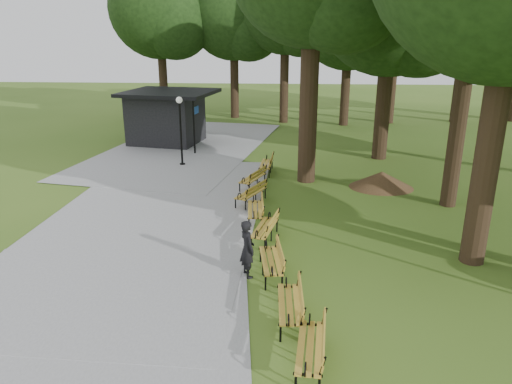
# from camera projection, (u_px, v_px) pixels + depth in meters

# --- Properties ---
(ground) EXTENTS (100.00, 100.00, 0.00)m
(ground) POSITION_uv_depth(u_px,v_px,m) (251.00, 257.00, 14.49)
(ground) COLOR #3C5E1B
(ground) RESTS_ON ground
(path) EXTENTS (12.00, 38.00, 0.06)m
(path) POSITION_uv_depth(u_px,v_px,m) (148.00, 217.00, 17.55)
(path) COLOR gray
(path) RESTS_ON ground
(person) EXTENTS (0.63, 0.72, 1.66)m
(person) POSITION_uv_depth(u_px,v_px,m) (247.00, 249.00, 13.15)
(person) COLOR black
(person) RESTS_ON ground
(kiosk) EXTENTS (5.73, 5.21, 3.14)m
(kiosk) POSITION_uv_depth(u_px,v_px,m) (166.00, 117.00, 28.75)
(kiosk) COLOR black
(kiosk) RESTS_ON ground
(lamp_post) EXTENTS (0.32, 0.32, 3.45)m
(lamp_post) POSITION_uv_depth(u_px,v_px,m) (180.00, 117.00, 23.63)
(lamp_post) COLOR black
(lamp_post) RESTS_ON ground
(dirt_mound) EXTENTS (2.32, 2.32, 0.72)m
(dirt_mound) POSITION_uv_depth(u_px,v_px,m) (382.00, 180.00, 20.84)
(dirt_mound) COLOR #47301C
(dirt_mound) RESTS_ON ground
(bench_0) EXTENTS (0.81, 1.95, 0.88)m
(bench_0) POSITION_uv_depth(u_px,v_px,m) (310.00, 347.00, 9.68)
(bench_0) COLOR #BA902B
(bench_0) RESTS_ON ground
(bench_1) EXTENTS (0.71, 1.92, 0.88)m
(bench_1) POSITION_uv_depth(u_px,v_px,m) (289.00, 304.00, 11.21)
(bench_1) COLOR #BA902B
(bench_1) RESTS_ON ground
(bench_2) EXTENTS (0.89, 1.97, 0.88)m
(bench_2) POSITION_uv_depth(u_px,v_px,m) (271.00, 261.00, 13.32)
(bench_2) COLOR #BA902B
(bench_2) RESTS_ON ground
(bench_3) EXTENTS (1.02, 1.99, 0.88)m
(bench_3) POSITION_uv_depth(u_px,v_px,m) (265.00, 228.00, 15.53)
(bench_3) COLOR #BA902B
(bench_3) RESTS_ON ground
(bench_4) EXTENTS (0.78, 1.94, 0.88)m
(bench_4) POSITION_uv_depth(u_px,v_px,m) (255.00, 210.00, 17.13)
(bench_4) COLOR #BA902B
(bench_4) RESTS_ON ground
(bench_5) EXTENTS (1.37, 1.99, 0.88)m
(bench_5) POSITION_uv_depth(u_px,v_px,m) (251.00, 193.00, 18.87)
(bench_5) COLOR #BA902B
(bench_5) RESTS_ON ground
(bench_6) EXTENTS (1.27, 2.00, 0.88)m
(bench_6) POSITION_uv_depth(u_px,v_px,m) (253.00, 178.00, 20.78)
(bench_6) COLOR #BA902B
(bench_6) RESTS_ON ground
(bench_7) EXTENTS (0.74, 1.93, 0.88)m
(bench_7) POSITION_uv_depth(u_px,v_px,m) (266.00, 164.00, 22.96)
(bench_7) COLOR #BA902B
(bench_7) RESTS_ON ground
(tree_backdrop) EXTENTS (36.92, 10.09, 16.51)m
(tree_backdrop) POSITION_uv_depth(u_px,v_px,m) (365.00, 4.00, 33.38)
(tree_backdrop) COLOR black
(tree_backdrop) RESTS_ON ground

